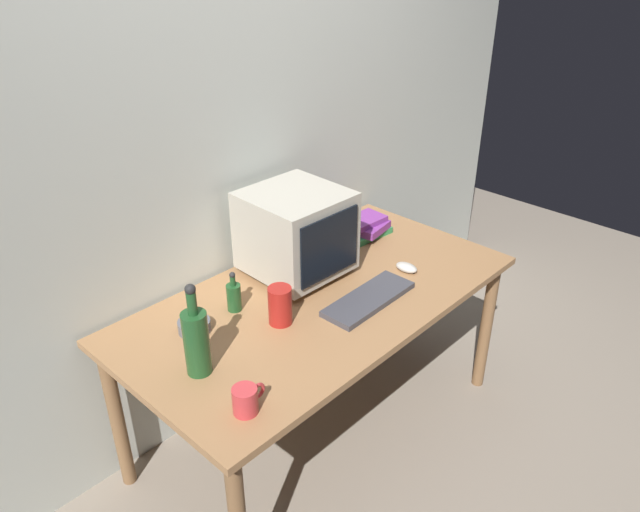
{
  "coord_description": "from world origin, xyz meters",
  "views": [
    {
      "loc": [
        -1.51,
        -1.43,
        2.06
      ],
      "look_at": [
        0.0,
        0.0,
        0.9
      ],
      "focal_mm": 34.34,
      "sensor_mm": 36.0,
      "label": 1
    }
  ],
  "objects_px": {
    "keyboard": "(369,299)",
    "book_stack": "(365,227)",
    "crt_monitor": "(296,233)",
    "metal_canister": "(280,305)",
    "bottle_tall": "(196,340)",
    "computer_mouse": "(407,267)",
    "cd_spindle": "(194,326)",
    "mug": "(246,400)",
    "bottle_short": "(234,296)"
  },
  "relations": [
    {
      "from": "bottle_short",
      "to": "crt_monitor",
      "type": "bearing_deg",
      "value": 3.88
    },
    {
      "from": "crt_monitor",
      "to": "keyboard",
      "type": "xyz_separation_m",
      "value": [
        0.04,
        -0.37,
        -0.18
      ]
    },
    {
      "from": "metal_canister",
      "to": "bottle_tall",
      "type": "bearing_deg",
      "value": -178.65
    },
    {
      "from": "bottle_tall",
      "to": "metal_canister",
      "type": "xyz_separation_m",
      "value": [
        0.38,
        0.01,
        -0.05
      ]
    },
    {
      "from": "cd_spindle",
      "to": "metal_canister",
      "type": "height_order",
      "value": "metal_canister"
    },
    {
      "from": "crt_monitor",
      "to": "book_stack",
      "type": "distance_m",
      "value": 0.5
    },
    {
      "from": "crt_monitor",
      "to": "mug",
      "type": "xyz_separation_m",
      "value": [
        -0.7,
        -0.48,
        -0.15
      ]
    },
    {
      "from": "book_stack",
      "to": "mug",
      "type": "height_order",
      "value": "book_stack"
    },
    {
      "from": "bottle_tall",
      "to": "mug",
      "type": "relative_size",
      "value": 2.85
    },
    {
      "from": "keyboard",
      "to": "crt_monitor",
      "type": "bearing_deg",
      "value": 94.6
    },
    {
      "from": "keyboard",
      "to": "cd_spindle",
      "type": "xyz_separation_m",
      "value": [
        -0.59,
        0.34,
        0.01
      ]
    },
    {
      "from": "book_stack",
      "to": "bottle_short",
      "type": "bearing_deg",
      "value": -177.22
    },
    {
      "from": "keyboard",
      "to": "metal_canister",
      "type": "relative_size",
      "value": 2.8
    },
    {
      "from": "crt_monitor",
      "to": "metal_canister",
      "type": "height_order",
      "value": "crt_monitor"
    },
    {
      "from": "crt_monitor",
      "to": "book_stack",
      "type": "height_order",
      "value": "crt_monitor"
    },
    {
      "from": "computer_mouse",
      "to": "book_stack",
      "type": "distance_m",
      "value": 0.38
    },
    {
      "from": "bottle_tall",
      "to": "book_stack",
      "type": "distance_m",
      "value": 1.19
    },
    {
      "from": "keyboard",
      "to": "book_stack",
      "type": "distance_m",
      "value": 0.59
    },
    {
      "from": "bottle_tall",
      "to": "bottle_short",
      "type": "xyz_separation_m",
      "value": [
        0.32,
        0.2,
        -0.07
      ]
    },
    {
      "from": "computer_mouse",
      "to": "bottle_short",
      "type": "distance_m",
      "value": 0.76
    },
    {
      "from": "crt_monitor",
      "to": "cd_spindle",
      "type": "bearing_deg",
      "value": -177.25
    },
    {
      "from": "cd_spindle",
      "to": "computer_mouse",
      "type": "bearing_deg",
      "value": -19.08
    },
    {
      "from": "bottle_short",
      "to": "metal_canister",
      "type": "distance_m",
      "value": 0.2
    },
    {
      "from": "cd_spindle",
      "to": "metal_canister",
      "type": "relative_size",
      "value": 0.8
    },
    {
      "from": "crt_monitor",
      "to": "metal_canister",
      "type": "relative_size",
      "value": 2.65
    },
    {
      "from": "mug",
      "to": "cd_spindle",
      "type": "relative_size",
      "value": 1.0
    },
    {
      "from": "book_stack",
      "to": "mug",
      "type": "bearing_deg",
      "value": -156.93
    },
    {
      "from": "computer_mouse",
      "to": "mug",
      "type": "relative_size",
      "value": 0.83
    },
    {
      "from": "metal_canister",
      "to": "keyboard",
      "type": "bearing_deg",
      "value": -24.3
    },
    {
      "from": "computer_mouse",
      "to": "crt_monitor",
      "type": "bearing_deg",
      "value": 131.6
    },
    {
      "from": "crt_monitor",
      "to": "bottle_short",
      "type": "xyz_separation_m",
      "value": [
        -0.36,
        -0.02,
        -0.13
      ]
    },
    {
      "from": "keyboard",
      "to": "bottle_tall",
      "type": "height_order",
      "value": "bottle_tall"
    },
    {
      "from": "crt_monitor",
      "to": "keyboard",
      "type": "height_order",
      "value": "crt_monitor"
    },
    {
      "from": "keyboard",
      "to": "computer_mouse",
      "type": "height_order",
      "value": "computer_mouse"
    },
    {
      "from": "bottle_tall",
      "to": "book_stack",
      "type": "bearing_deg",
      "value": 11.76
    },
    {
      "from": "metal_canister",
      "to": "mug",
      "type": "bearing_deg",
      "value": -146.05
    },
    {
      "from": "computer_mouse",
      "to": "metal_canister",
      "type": "distance_m",
      "value": 0.65
    },
    {
      "from": "cd_spindle",
      "to": "crt_monitor",
      "type": "bearing_deg",
      "value": 2.75
    },
    {
      "from": "metal_canister",
      "to": "computer_mouse",
      "type": "bearing_deg",
      "value": -10.6
    },
    {
      "from": "crt_monitor",
      "to": "keyboard",
      "type": "bearing_deg",
      "value": -84.38
    },
    {
      "from": "keyboard",
      "to": "computer_mouse",
      "type": "xyz_separation_m",
      "value": [
        0.3,
        0.03,
        0.01
      ]
    },
    {
      "from": "book_stack",
      "to": "bottle_tall",
      "type": "bearing_deg",
      "value": -168.24
    },
    {
      "from": "keyboard",
      "to": "metal_canister",
      "type": "distance_m",
      "value": 0.37
    },
    {
      "from": "crt_monitor",
      "to": "cd_spindle",
      "type": "relative_size",
      "value": 3.31
    },
    {
      "from": "computer_mouse",
      "to": "book_stack",
      "type": "relative_size",
      "value": 0.43
    },
    {
      "from": "book_stack",
      "to": "metal_canister",
      "type": "height_order",
      "value": "metal_canister"
    },
    {
      "from": "bottle_tall",
      "to": "cd_spindle",
      "type": "xyz_separation_m",
      "value": [
        0.13,
        0.2,
        -0.11
      ]
    },
    {
      "from": "computer_mouse",
      "to": "bottle_short",
      "type": "bearing_deg",
      "value": 152.76
    },
    {
      "from": "computer_mouse",
      "to": "bottle_tall",
      "type": "height_order",
      "value": "bottle_tall"
    },
    {
      "from": "keyboard",
      "to": "metal_canister",
      "type": "bearing_deg",
      "value": 154.68
    }
  ]
}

